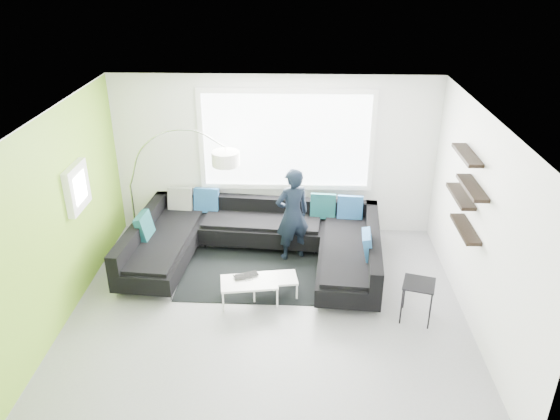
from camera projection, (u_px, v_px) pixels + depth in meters
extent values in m
plane|color=slate|center=(268.00, 311.00, 7.70)|extent=(5.50, 5.50, 0.00)
cube|color=white|center=(275.00, 156.00, 9.34)|extent=(5.50, 0.04, 2.80)
cube|color=white|center=(251.00, 351.00, 4.84)|extent=(5.50, 0.04, 2.80)
cube|color=white|center=(58.00, 220.00, 7.17)|extent=(0.04, 5.00, 2.80)
cube|color=white|center=(480.00, 226.00, 7.01)|extent=(0.04, 5.00, 2.80)
cube|color=white|center=(265.00, 118.00, 6.48)|extent=(5.50, 5.00, 0.04)
cube|color=#7FB72D|center=(59.00, 220.00, 7.17)|extent=(0.01, 5.00, 2.80)
cube|color=white|center=(286.00, 140.00, 9.17)|extent=(2.96, 0.06, 1.68)
cube|color=white|center=(78.00, 188.00, 7.62)|extent=(0.12, 0.66, 0.66)
cube|color=black|center=(466.00, 192.00, 7.24)|extent=(0.20, 1.24, 0.95)
cube|color=black|center=(255.00, 255.00, 8.71)|extent=(4.07, 2.72, 0.41)
cube|color=black|center=(255.00, 235.00, 8.55)|extent=(4.07, 2.72, 0.31)
cube|color=navy|center=(255.00, 231.00, 8.53)|extent=(3.47, 0.50, 0.43)
cube|color=black|center=(252.00, 274.00, 8.56)|extent=(2.22, 1.63, 0.01)
cube|color=white|center=(262.00, 288.00, 7.92)|extent=(1.12, 0.75, 0.34)
cube|color=black|center=(417.00, 301.00, 7.43)|extent=(0.51, 0.51, 0.57)
imported|color=black|center=(292.00, 215.00, 8.70)|extent=(0.86, 0.81, 1.57)
imported|color=black|center=(247.00, 278.00, 7.83)|extent=(0.53, 0.49, 0.03)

